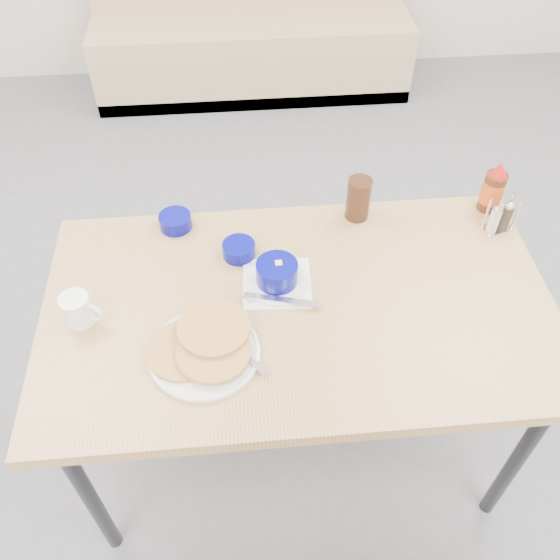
{
  "coord_description": "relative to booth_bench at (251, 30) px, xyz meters",
  "views": [
    {
      "loc": [
        -0.15,
        -0.78,
        2.0
      ],
      "look_at": [
        -0.05,
        0.29,
        0.82
      ],
      "focal_mm": 38.0,
      "sensor_mm": 36.0,
      "label": 1
    }
  ],
  "objects": [
    {
      "name": "butter_bowl",
      "position": [
        -0.15,
        -2.33,
        0.43
      ],
      "size": [
        0.1,
        0.1,
        0.04
      ],
      "rotation": [
        0.0,
        0.0,
        0.4
      ],
      "color": "#050773",
      "rests_on": "dining_table"
    },
    {
      "name": "creamer_bowl",
      "position": [
        -0.34,
        -2.19,
        0.43
      ],
      "size": [
        0.1,
        0.1,
        0.04
      ],
      "rotation": [
        0.0,
        0.0,
        0.11
      ],
      "color": "#050773",
      "rests_on": "dining_table"
    },
    {
      "name": "ground",
      "position": [
        0.0,
        -2.78,
        -0.35
      ],
      "size": [
        6.0,
        6.0,
        0.0
      ],
      "primitive_type": "plane",
      "color": "slate",
      "rests_on": "ground"
    },
    {
      "name": "coffee_mug",
      "position": [
        -0.58,
        -2.54,
        0.46
      ],
      "size": [
        0.11,
        0.08,
        0.09
      ],
      "rotation": [
        0.0,
        0.0,
        -0.37
      ],
      "color": "white",
      "rests_on": "dining_table"
    },
    {
      "name": "grits_setting",
      "position": [
        -0.05,
        -2.46,
        0.44
      ],
      "size": [
        0.21,
        0.21,
        0.08
      ],
      "rotation": [
        0.0,
        0.0,
        -0.05
      ],
      "color": "white",
      "rests_on": "dining_table"
    },
    {
      "name": "amber_tumbler",
      "position": [
        0.22,
        -2.19,
        0.48
      ],
      "size": [
        0.08,
        0.08,
        0.14
      ],
      "primitive_type": "cylinder",
      "rotation": [
        0.0,
        0.0,
        0.07
      ],
      "color": "#351C11",
      "rests_on": "dining_table"
    },
    {
      "name": "syrup_bottle",
      "position": [
        0.64,
        -2.19,
        0.49
      ],
      "size": [
        0.07,
        0.07,
        0.18
      ],
      "rotation": [
        0.0,
        0.0,
        0.03
      ],
      "color": "#47230F",
      "rests_on": "dining_table"
    },
    {
      "name": "dining_table",
      "position": [
        0.0,
        -2.53,
        0.35
      ],
      "size": [
        1.4,
        0.8,
        0.76
      ],
      "color": "tan",
      "rests_on": "ground"
    },
    {
      "name": "booth_bench",
      "position": [
        0.0,
        0.0,
        0.0
      ],
      "size": [
        1.9,
        0.56,
        1.22
      ],
      "color": "tan",
      "rests_on": "ground"
    },
    {
      "name": "pancake_plate",
      "position": [
        -0.26,
        -2.68,
        0.43
      ],
      "size": [
        0.3,
        0.29,
        0.05
      ],
      "rotation": [
        0.0,
        0.0,
        0.42
      ],
      "color": "white",
      "rests_on": "dining_table"
    },
    {
      "name": "sugar_wrapper",
      "position": [
        -0.24,
        -2.61,
        0.41
      ],
      "size": [
        0.05,
        0.04,
        0.0
      ],
      "primitive_type": "cube",
      "rotation": [
        0.0,
        0.0,
        0.38
      ],
      "color": "#EE4F76",
      "rests_on": "dining_table"
    },
    {
      "name": "condiment_caddy",
      "position": [
        0.64,
        -2.29,
        0.45
      ],
      "size": [
        0.1,
        0.08,
        0.11
      ],
      "rotation": [
        0.0,
        0.0,
        0.29
      ],
      "color": "silver",
      "rests_on": "dining_table"
    }
  ]
}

